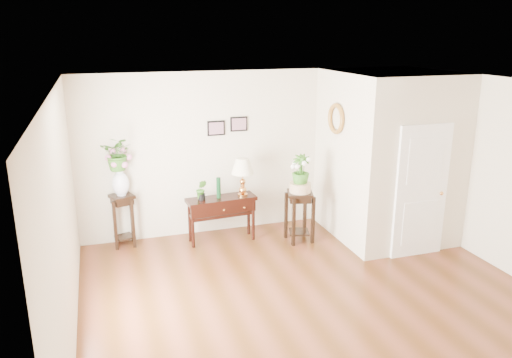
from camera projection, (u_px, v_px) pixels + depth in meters
name	position (u px, v px, depth m)	size (l,w,h in m)	color
floor	(315.00, 299.00, 6.63)	(6.00, 5.50, 0.02)	brown
ceiling	(323.00, 86.00, 5.84)	(6.00, 5.50, 0.02)	white
wall_back	(253.00, 151.00, 8.75)	(6.00, 0.02, 2.80)	beige
wall_front	(473.00, 312.00, 3.73)	(6.00, 0.02, 2.80)	beige
wall_left	(63.00, 227.00, 5.35)	(0.02, 5.50, 2.80)	beige
wall_right	(510.00, 178.00, 7.12)	(0.02, 5.50, 2.80)	beige
partition	(387.00, 155.00, 8.48)	(1.80, 1.95, 2.80)	beige
door	(421.00, 192.00, 7.66)	(0.90, 0.05, 2.10)	white
art_print_left	(216.00, 128.00, 8.41)	(0.30, 0.02, 0.25)	black
art_print_right	(239.00, 124.00, 8.51)	(0.30, 0.02, 0.25)	black
wall_ornament	(336.00, 119.00, 8.13)	(0.51, 0.51, 0.07)	#B07231
console_table	(222.00, 219.00, 8.38)	(1.15, 0.38, 0.77)	black
table_lamp	(243.00, 175.00, 8.28)	(0.37, 0.37, 0.65)	#D29049
green_vase	(219.00, 188.00, 8.21)	(0.07, 0.07, 0.35)	black
potted_plant	(201.00, 190.00, 8.13)	(0.18, 0.14, 0.32)	#316C1D
plant_stand_a	(124.00, 220.00, 8.18)	(0.34, 0.34, 0.88)	black
porcelain_vase	(120.00, 182.00, 8.00)	(0.27, 0.27, 0.47)	white
lily_arrangement	(118.00, 154.00, 7.87)	(0.50, 0.43, 0.55)	#316C1D
plant_stand_b	(299.00, 216.00, 8.38)	(0.41, 0.41, 0.86)	black
ceramic_bowl	(300.00, 187.00, 8.23)	(0.35, 0.35, 0.16)	beige
narcissus	(301.00, 170.00, 8.15)	(0.29, 0.29, 0.51)	#316C1D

